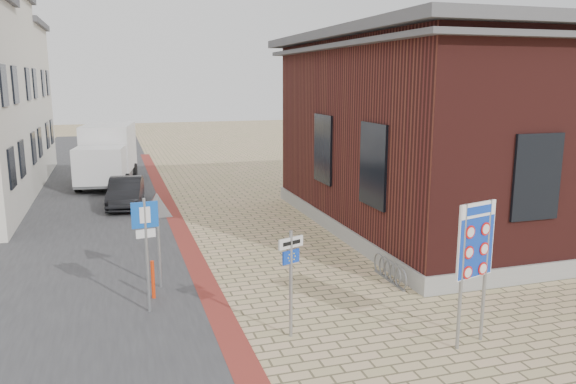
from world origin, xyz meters
TOP-DOWN VIEW (x-y plane):
  - ground at (0.00, 0.00)m, footprint 120.00×120.00m
  - road_strip at (-5.50, 15.00)m, footprint 7.00×60.00m
  - curb_strip at (-2.00, 10.00)m, footprint 0.60×40.00m
  - brick_building at (8.99, 7.00)m, footprint 13.00×13.00m
  - bike_rack at (2.65, 2.20)m, footprint 0.08×1.80m
  - sedan at (-3.69, 13.34)m, footprint 1.68×3.81m
  - box_truck at (-4.39, 18.84)m, footprint 3.06×5.92m
  - border_sign at (2.50, -1.50)m, footprint 0.97×0.31m
  - essen_sign at (-0.80, -0.10)m, footprint 0.58×0.27m
  - parking_sign at (-3.50, 2.00)m, footprint 0.58×0.12m
  - yield_sign at (-3.13, 3.50)m, footprint 0.86×0.11m
  - bollard at (-3.35, 2.80)m, footprint 0.11×0.11m

SIDE VIEW (x-z plane):
  - ground at x=0.00m, z-range 0.00..0.00m
  - road_strip at x=-5.50m, z-range 0.00..0.02m
  - curb_strip at x=-2.00m, z-range 0.00..0.03m
  - bike_rack at x=2.65m, z-range -0.04..0.56m
  - bollard at x=-3.35m, z-range 0.00..0.96m
  - sedan at x=-3.69m, z-range 0.00..1.22m
  - essen_sign at x=-0.80m, z-range 0.35..2.60m
  - box_truck at x=-4.39m, z-range 0.05..3.01m
  - parking_sign at x=-3.50m, z-range 0.49..3.15m
  - yield_sign at x=-3.13m, z-range 0.63..3.06m
  - border_sign at x=2.50m, z-range 0.64..3.55m
  - brick_building at x=8.99m, z-range 0.09..6.89m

